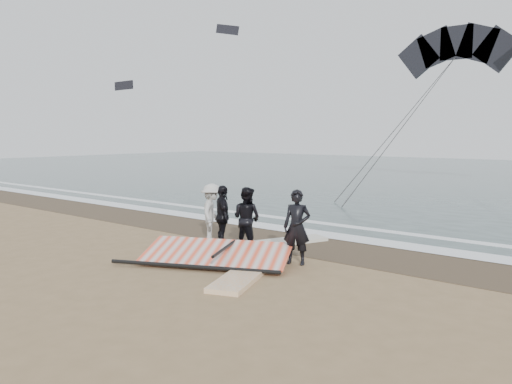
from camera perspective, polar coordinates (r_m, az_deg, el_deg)
ground at (r=10.76m, az=-4.21°, el=-10.48°), size 120.00×120.00×0.00m
wet_sand at (r=14.29m, az=8.13°, el=-6.21°), size 120.00×2.80×0.01m
foam_near at (r=15.48m, az=10.75°, el=-5.18°), size 120.00×0.90×0.01m
foam_far at (r=16.98m, az=13.42°, el=-4.21°), size 120.00×0.45×0.01m
man_main at (r=12.19m, az=4.69°, el=-4.01°), size 0.78×0.63×1.84m
board_white at (r=11.22m, az=-1.43°, el=-9.48°), size 1.58×2.73×0.11m
board_cream at (r=14.60m, az=3.32°, el=-5.69°), size 1.70×2.65×0.11m
trio_cluster at (r=14.16m, az=-3.51°, el=-2.71°), size 2.42×1.42×1.75m
sail_rig at (r=12.44m, az=-4.38°, el=-7.21°), size 3.85×3.04×0.49m
kite_dark at (r=33.43m, az=21.87°, el=14.52°), size 8.28×6.51×14.99m
distant_kites at (r=54.55m, az=-9.28°, el=14.88°), size 12.49×6.12×6.74m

